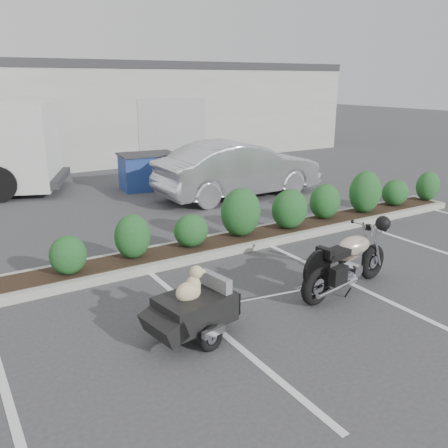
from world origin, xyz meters
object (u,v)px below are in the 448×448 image
pet_trailer (194,308)px  dumpster (148,171)px  sedan (239,169)px  motorcycle (347,263)px

pet_trailer → dumpster: 9.24m
sedan → pet_trailer: bearing=141.8°
pet_trailer → sedan: size_ratio=0.35×
motorcycle → pet_trailer: size_ratio=1.24×
pet_trailer → dumpster: dumpster is taller
pet_trailer → sedan: sedan is taller
motorcycle → sedan: sedan is taller
motorcycle → dumpster: motorcycle is taller
motorcycle → sedan: 6.70m
motorcycle → sedan: (2.12, 6.35, 0.32)m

